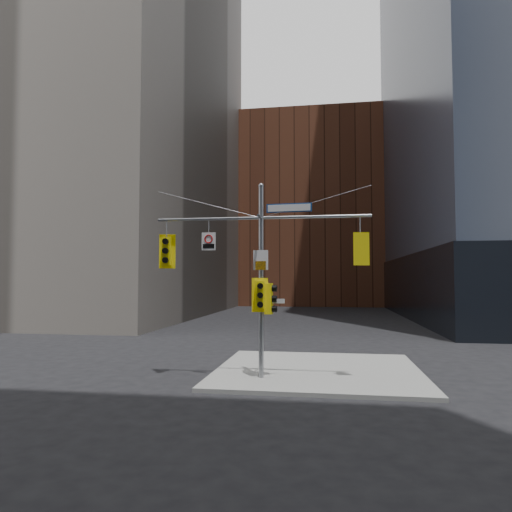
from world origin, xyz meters
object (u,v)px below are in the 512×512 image
(street_sign_blade, at_px, (289,208))
(signal_assembly, at_px, (261,260))
(traffic_light_pole_front, at_px, (260,295))
(traffic_light_east_arm, at_px, (360,249))
(regulatory_sign_arm, at_px, (209,241))
(traffic_light_pole_side, at_px, (270,299))
(traffic_light_west_arm, at_px, (166,251))

(street_sign_blade, bearing_deg, signal_assembly, -176.07)
(traffic_light_pole_front, bearing_deg, traffic_light_east_arm, -6.21)
(traffic_light_east_arm, xyz_separation_m, regulatory_sign_arm, (-5.58, -0.02, 0.37))
(traffic_light_pole_side, distance_m, traffic_light_pole_front, 0.45)
(traffic_light_west_arm, xyz_separation_m, traffic_light_east_arm, (7.25, -0.01, -0.00))
(traffic_light_west_arm, relative_size, street_sign_blade, 0.79)
(traffic_light_pole_front, bearing_deg, signal_assembly, 79.28)
(signal_assembly, bearing_deg, traffic_light_pole_front, -90.23)
(traffic_light_west_arm, bearing_deg, traffic_light_pole_front, -13.30)
(traffic_light_east_arm, bearing_deg, traffic_light_west_arm, -8.49)
(regulatory_sign_arm, bearing_deg, traffic_light_pole_front, -5.17)
(street_sign_blade, bearing_deg, traffic_light_west_arm, -176.37)
(traffic_light_pole_side, bearing_deg, traffic_light_east_arm, -86.41)
(traffic_light_west_arm, bearing_deg, regulatory_sign_arm, -10.07)
(traffic_light_east_arm, bearing_deg, street_sign_blade, -8.43)
(regulatory_sign_arm, bearing_deg, traffic_light_west_arm, -179.27)
(regulatory_sign_arm, bearing_deg, traffic_light_east_arm, 2.11)
(street_sign_blade, height_order, regulatory_sign_arm, street_sign_blade)
(traffic_light_east_arm, height_order, traffic_light_pole_front, traffic_light_east_arm)
(signal_assembly, height_order, traffic_light_west_arm, signal_assembly)
(traffic_light_pole_side, xyz_separation_m, street_sign_blade, (0.71, -0.00, 3.34))
(signal_assembly, xyz_separation_m, traffic_light_west_arm, (-3.66, 0.01, 0.38))
(traffic_light_pole_side, distance_m, street_sign_blade, 3.41)
(signal_assembly, height_order, street_sign_blade, signal_assembly)
(traffic_light_east_arm, relative_size, traffic_light_pole_front, 0.94)
(traffic_light_pole_front, xyz_separation_m, regulatory_sign_arm, (-1.99, 0.25, 2.02))
(signal_assembly, relative_size, traffic_light_east_arm, 6.83)
(traffic_light_pole_side, height_order, regulatory_sign_arm, regulatory_sign_arm)
(traffic_light_west_arm, bearing_deg, street_sign_blade, -9.04)
(traffic_light_pole_side, height_order, traffic_light_pole_front, traffic_light_pole_front)
(traffic_light_east_arm, height_order, traffic_light_pole_side, traffic_light_east_arm)
(traffic_light_pole_side, bearing_deg, regulatory_sign_arm, 94.24)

